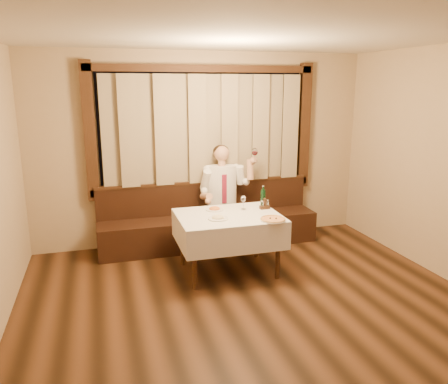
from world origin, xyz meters
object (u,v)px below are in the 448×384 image
object	(u,v)px
pasta_red	(215,208)
green_bottle	(263,198)
banquette	(209,224)
cruet_caddy	(265,205)
pasta_cream	(218,216)
dining_table	(228,223)
pizza	(273,219)
seated_man	(224,189)

from	to	relation	value
pasta_red	green_bottle	size ratio (longest dim) A/B	0.79
banquette	cruet_caddy	world-z (taller)	banquette
banquette	cruet_caddy	distance (m)	1.16
pasta_cream	cruet_caddy	distance (m)	0.75
banquette	pasta_cream	size ratio (longest dim) A/B	13.08
dining_table	banquette	bearing A→B (deg)	90.00
pasta_cream	cruet_caddy	world-z (taller)	cruet_caddy
dining_table	pasta_cream	distance (m)	0.26
pasta_cream	pasta_red	bearing A→B (deg)	81.12
dining_table	pasta_red	world-z (taller)	pasta_red
pasta_red	pasta_cream	bearing A→B (deg)	-98.88
dining_table	pizza	xyz separation A→B (m)	(0.44, -0.37, 0.12)
green_bottle	seated_man	size ratio (longest dim) A/B	0.20
dining_table	green_bottle	world-z (taller)	green_bottle
banquette	dining_table	distance (m)	1.08
pasta_cream	green_bottle	bearing A→B (deg)	25.06
pasta_cream	seated_man	xyz separation A→B (m)	(0.38, 1.07, 0.07)
pizza	seated_man	bearing A→B (deg)	100.12
banquette	pasta_cream	xyz separation A→B (m)	(-0.17, -1.16, 0.48)
dining_table	pizza	bearing A→B (deg)	-40.15
pasta_cream	seated_man	world-z (taller)	seated_man
dining_table	pizza	size ratio (longest dim) A/B	4.04
dining_table	seated_man	size ratio (longest dim) A/B	0.85
pizza	green_bottle	size ratio (longest dim) A/B	1.07
dining_table	seated_man	world-z (taller)	seated_man
banquette	pasta_cream	distance (m)	1.27
cruet_caddy	pizza	bearing A→B (deg)	-101.73
pizza	green_bottle	distance (m)	0.58
green_bottle	pizza	bearing A→B (deg)	-98.99
cruet_caddy	green_bottle	bearing A→B (deg)	88.46
green_bottle	seated_man	distance (m)	0.81
dining_table	pasta_red	distance (m)	0.31
dining_table	pasta_cream	size ratio (longest dim) A/B	5.19
pasta_red	seated_man	distance (m)	0.76
banquette	dining_table	xyz separation A→B (m)	(0.00, -1.02, 0.34)
pizza	dining_table	bearing A→B (deg)	139.85
banquette	seated_man	size ratio (longest dim) A/B	2.15
dining_table	cruet_caddy	distance (m)	0.57
pizza	green_bottle	xyz separation A→B (m)	(0.09, 0.56, 0.11)
banquette	pizza	bearing A→B (deg)	-72.46
cruet_caddy	seated_man	bearing A→B (deg)	110.11
cruet_caddy	pasta_cream	bearing A→B (deg)	-161.14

